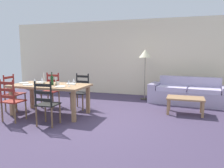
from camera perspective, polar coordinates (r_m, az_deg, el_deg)
ground_plane at (r=5.19m, az=-4.37°, el=-9.14°), size 9.60×9.60×0.02m
wall_far at (r=8.10m, az=4.60°, el=6.81°), size 9.60×0.16×2.70m
dining_table at (r=5.63m, az=-15.83°, el=-1.02°), size 1.90×0.96×0.75m
dining_chair_near_left at (r=5.38m, az=-24.64°, el=-3.88°), size 0.43×0.41×0.96m
dining_chair_near_right at (r=4.79m, az=-16.65°, el=-4.88°), size 0.44×0.42×0.96m
dining_chair_far_left at (r=6.50m, az=-15.57°, el=-1.49°), size 0.44×0.42×0.96m
dining_chair_far_right at (r=6.08m, az=-8.15°, el=-1.92°), size 0.44×0.42×0.96m
dining_chair_head_west at (r=6.39m, az=-24.30°, el=-2.06°), size 0.42×0.44×0.96m
dinner_plate_near_left at (r=5.69m, az=-21.04°, el=-0.19°), size 0.24×0.24×0.02m
fork_near_left at (r=5.78m, az=-22.18°, el=-0.19°), size 0.02×0.17×0.01m
dinner_plate_near_right at (r=5.17m, az=-13.28°, el=-0.65°), size 0.24×0.24×0.02m
fork_near_right at (r=5.25m, az=-14.67°, el=-0.64°), size 0.03×0.17×0.01m
dinner_plate_far_left at (r=6.08m, az=-18.06°, el=0.44°), size 0.24×0.24×0.02m
fork_far_left at (r=6.17m, az=-19.19°, el=0.44°), size 0.03×0.17×0.01m
dinner_plate_far_right at (r=5.59m, az=-10.61°, el=0.08°), size 0.24×0.24×0.02m
fork_far_right at (r=5.67m, az=-11.94°, el=0.08°), size 0.02×0.17×0.01m
dinner_plate_head_west at (r=6.09m, az=-21.96°, el=0.27°), size 0.24×0.24×0.02m
fork_head_west at (r=6.19m, az=-23.02°, el=0.27°), size 0.03×0.17×0.01m
wine_bottle at (r=5.52m, az=-15.33°, el=0.97°), size 0.07×0.07×0.32m
wine_glass_near_left at (r=5.67m, az=-19.47°, el=0.90°), size 0.06×0.06×0.16m
wine_glass_near_right at (r=5.18m, az=-11.18°, el=0.57°), size 0.06×0.06×0.16m
wine_glass_far_left at (r=5.88m, az=-17.74°, el=1.21°), size 0.06×0.06×0.16m
wine_glass_far_right at (r=5.43m, az=-9.94°, el=0.94°), size 0.06×0.06×0.16m
coffee_cup_primary at (r=5.43m, az=-13.90°, el=0.13°), size 0.07×0.07×0.09m
candle_tall at (r=5.73m, az=-17.28°, el=0.81°), size 0.05×0.05×0.29m
candle_short at (r=5.47m, az=-14.38°, el=0.22°), size 0.05×0.05×0.19m
couch at (r=7.02m, az=19.18°, el=-2.49°), size 2.36×1.06×0.80m
coffee_table at (r=5.81m, az=18.54°, el=-3.95°), size 0.90×0.56×0.42m
standing_lamp at (r=7.20m, az=8.64°, el=7.08°), size 0.40×0.40×1.64m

